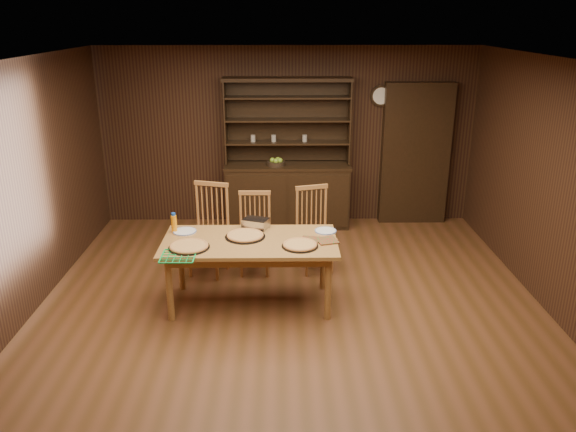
{
  "coord_description": "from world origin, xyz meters",
  "views": [
    {
      "loc": [
        -0.1,
        -5.21,
        3.0
      ],
      "look_at": [
        -0.02,
        0.4,
        0.98
      ],
      "focal_mm": 35.0,
      "sensor_mm": 36.0,
      "label": 1
    }
  ],
  "objects_px": {
    "dining_table": "(250,247)",
    "chair_left": "(210,226)",
    "china_hutch": "(288,187)",
    "chair_center": "(255,230)",
    "juice_bottle": "(174,223)",
    "chair_right": "(314,226)"
  },
  "relations": [
    {
      "from": "chair_center",
      "to": "chair_right",
      "type": "distance_m",
      "value": 0.73
    },
    {
      "from": "china_hutch",
      "to": "juice_bottle",
      "type": "relative_size",
      "value": 9.81
    },
    {
      "from": "dining_table",
      "to": "chair_left",
      "type": "distance_m",
      "value": 1.01
    },
    {
      "from": "dining_table",
      "to": "chair_left",
      "type": "height_order",
      "value": "chair_left"
    },
    {
      "from": "chair_right",
      "to": "juice_bottle",
      "type": "bearing_deg",
      "value": -172.19
    },
    {
      "from": "china_hutch",
      "to": "chair_left",
      "type": "distance_m",
      "value": 1.87
    },
    {
      "from": "dining_table",
      "to": "chair_center",
      "type": "distance_m",
      "value": 0.89
    },
    {
      "from": "chair_center",
      "to": "juice_bottle",
      "type": "xyz_separation_m",
      "value": [
        -0.85,
        -0.62,
        0.33
      ]
    },
    {
      "from": "china_hutch",
      "to": "chair_right",
      "type": "distance_m",
      "value": 1.56
    },
    {
      "from": "chair_right",
      "to": "juice_bottle",
      "type": "distance_m",
      "value": 1.74
    },
    {
      "from": "chair_left",
      "to": "chair_center",
      "type": "bearing_deg",
      "value": 17.47
    },
    {
      "from": "china_hutch",
      "to": "chair_left",
      "type": "relative_size",
      "value": 1.95
    },
    {
      "from": "china_hutch",
      "to": "chair_left",
      "type": "bearing_deg",
      "value": -121.08
    },
    {
      "from": "chair_left",
      "to": "chair_center",
      "type": "distance_m",
      "value": 0.55
    },
    {
      "from": "china_hutch",
      "to": "chair_center",
      "type": "distance_m",
      "value": 1.64
    },
    {
      "from": "china_hutch",
      "to": "chair_center",
      "type": "height_order",
      "value": "china_hutch"
    },
    {
      "from": "dining_table",
      "to": "chair_right",
      "type": "bearing_deg",
      "value": 51.71
    },
    {
      "from": "china_hutch",
      "to": "dining_table",
      "type": "xyz_separation_m",
      "value": [
        -0.43,
        -2.46,
        0.07
      ]
    },
    {
      "from": "chair_center",
      "to": "chair_left",
      "type": "bearing_deg",
      "value": -177.61
    },
    {
      "from": "chair_left",
      "to": "chair_center",
      "type": "relative_size",
      "value": 1.12
    },
    {
      "from": "dining_table",
      "to": "chair_left",
      "type": "xyz_separation_m",
      "value": [
        -0.53,
        0.86,
        -0.07
      ]
    },
    {
      "from": "china_hutch",
      "to": "juice_bottle",
      "type": "bearing_deg",
      "value": -119.94
    }
  ]
}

